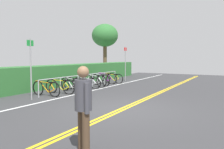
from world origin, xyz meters
TOP-DOWN VIEW (x-y plane):
  - ground_plane at (0.00, 0.00)m, footprint 34.48×13.06m
  - centre_line_yellow_inner at (0.00, -0.08)m, footprint 31.03×0.10m
  - centre_line_yellow_outer at (0.00, 0.08)m, footprint 31.03×0.10m
  - bike_lane_stripe_white at (0.00, 3.33)m, footprint 31.03×0.12m
  - bike_rack at (3.76, 4.23)m, footprint 7.13×0.05m
  - bicycle_0 at (0.70, 4.25)m, footprint 0.46×1.75m
  - bicycle_1 at (1.52, 4.14)m, footprint 0.46×1.78m
  - bicycle_2 at (2.30, 4.10)m, footprint 0.63×1.75m
  - bicycle_3 at (2.94, 4.20)m, footprint 0.46×1.77m
  - bicycle_4 at (3.68, 4.11)m, footprint 0.58×1.65m
  - bicycle_5 at (4.47, 4.08)m, footprint 0.46×1.81m
  - bicycle_6 at (5.25, 4.17)m, footprint 0.71×1.75m
  - bicycle_7 at (6.11, 4.35)m, footprint 0.47×1.69m
  - bicycle_8 at (6.73, 4.11)m, footprint 0.46×1.68m
  - pedestrian at (-3.58, -0.96)m, footprint 0.33×0.41m
  - sign_post_near at (-0.28, 4.10)m, footprint 0.36×0.07m
  - sign_post_far at (8.43, 3.96)m, footprint 0.36×0.06m
  - hedge_backdrop at (5.26, 6.34)m, footprint 16.08×1.35m
  - tree_mid at (11.37, 7.46)m, footprint 2.39×2.39m

SIDE VIEW (x-z plane):
  - ground_plane at x=0.00m, z-range -0.05..0.00m
  - centre_line_yellow_inner at x=0.00m, z-range 0.00..0.00m
  - centre_line_yellow_outer at x=0.00m, z-range 0.00..0.00m
  - bike_lane_stripe_white at x=0.00m, z-range 0.00..0.00m
  - bicycle_4 at x=3.68m, z-range -0.02..0.65m
  - bicycle_8 at x=6.73m, z-range -0.02..0.67m
  - bicycle_3 at x=2.94m, z-range -0.02..0.67m
  - bicycle_0 at x=0.70m, z-range -0.02..0.70m
  - bicycle_1 at x=1.52m, z-range -0.02..0.72m
  - bicycle_6 at x=5.25m, z-range -0.02..0.73m
  - bicycle_7 at x=6.11m, z-range -0.02..0.74m
  - bicycle_2 at x=2.30m, z-range -0.02..0.74m
  - bicycle_5 at x=4.47m, z-range -0.02..0.75m
  - bike_rack at x=3.76m, z-range 0.20..0.98m
  - hedge_backdrop at x=5.26m, z-range 0.00..1.27m
  - pedestrian at x=-3.58m, z-range 0.12..1.74m
  - sign_post_far at x=8.43m, z-range 0.24..2.76m
  - sign_post_near at x=-0.28m, z-range 0.24..2.76m
  - tree_mid at x=11.37m, z-range 1.28..6.04m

